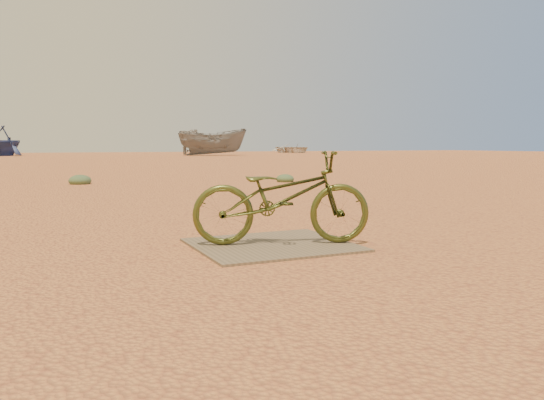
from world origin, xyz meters
name	(u,v)px	position (x,y,z in m)	size (l,w,h in m)	color
ground	(202,241)	(0.00, 0.00, 0.00)	(120.00, 120.00, 0.00)	#DC894A
plywood_board	(272,245)	(0.52, -0.52, 0.01)	(1.43, 1.28, 0.02)	#726149
bicycle	(282,198)	(0.61, -0.54, 0.46)	(0.58, 1.66, 0.87)	#434B1D
boat_far_left	(1,141)	(-3.64, 43.41, 1.24)	(4.05, 4.69, 2.47)	navy
boat_mid_right	(213,142)	(12.59, 37.98, 1.14)	(2.22, 5.91, 2.29)	slate
boat_far_right	(293,148)	(25.08, 47.67, 0.51)	(3.49, 4.88, 1.01)	beige
kale_a	(80,184)	(-0.45, 8.47, 0.00)	(0.53, 0.53, 0.29)	#59774E
kale_b	(285,182)	(4.37, 7.12, 0.00)	(0.46, 0.46, 0.25)	#59774E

